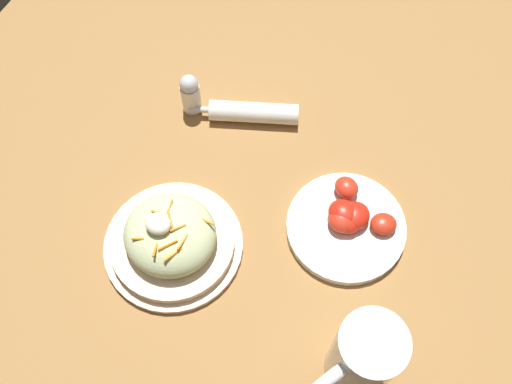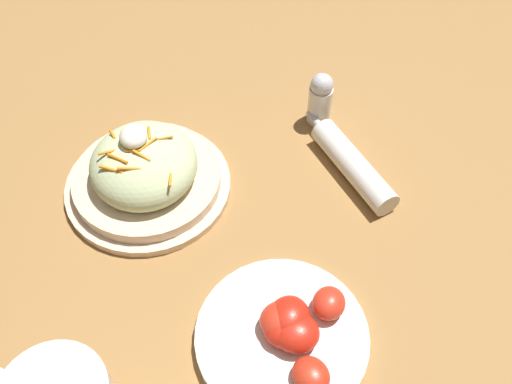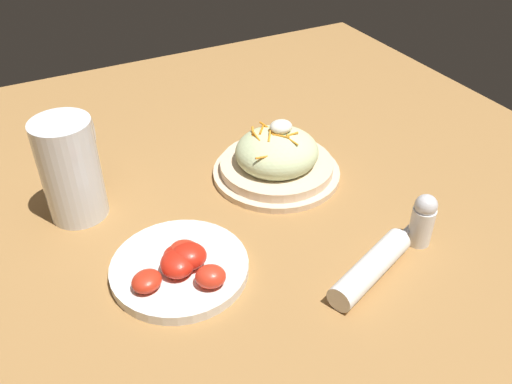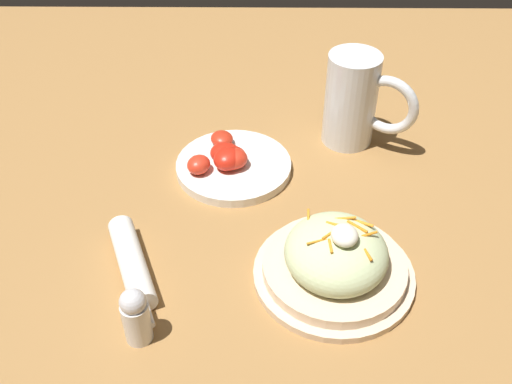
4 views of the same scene
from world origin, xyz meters
TOP-DOWN VIEW (x-y plane):
  - ground_plane at (0.00, 0.00)m, footprint 1.43×1.43m
  - salad_plate at (0.17, 0.13)m, footprint 0.22×0.22m
  - beer_mug at (-0.15, 0.18)m, footprint 0.11×0.15m
  - napkin_roll at (0.16, -0.14)m, footprint 0.19×0.09m
  - tomato_plate at (-0.06, -0.02)m, footprint 0.19×0.19m
  - salt_shaker at (0.27, -0.12)m, footprint 0.03×0.03m

SIDE VIEW (x-z plane):
  - ground_plane at x=0.00m, z-range 0.00..0.00m
  - tomato_plate at x=-0.06m, z-range -0.01..0.04m
  - napkin_roll at x=0.16m, z-range 0.00..0.04m
  - salad_plate at x=0.17m, z-range -0.02..0.08m
  - salt_shaker at x=0.27m, z-range 0.00..0.08m
  - beer_mug at x=-0.15m, z-range -0.01..0.15m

